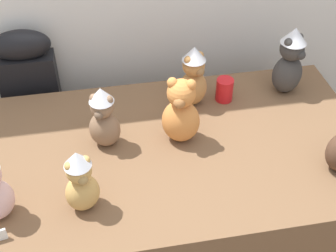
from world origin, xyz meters
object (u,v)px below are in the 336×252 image
at_px(display_table, 168,206).
at_px(party_cup_red, 224,90).
at_px(teddy_bear_ginger, 181,113).
at_px(teddy_bear_mocha, 103,118).
at_px(teddy_bear_caramel, 193,77).
at_px(instrument_case, 38,117).
at_px(teddy_bear_charcoal, 290,61).
at_px(teddy_bear_honey, 81,182).

xyz_separation_m(display_table, party_cup_red, (0.32, 0.28, 0.44)).
distance_m(teddy_bear_ginger, teddy_bear_mocha, 0.31).
bearing_deg(teddy_bear_mocha, display_table, 5.90).
height_order(teddy_bear_caramel, party_cup_red, teddy_bear_caramel).
height_order(instrument_case, teddy_bear_charcoal, teddy_bear_charcoal).
bearing_deg(teddy_bear_charcoal, teddy_bear_mocha, 163.85).
distance_m(teddy_bear_caramel, teddy_bear_mocha, 0.46).
bearing_deg(teddy_bear_mocha, teddy_bear_caramel, 48.39).
bearing_deg(party_cup_red, teddy_bear_charcoal, 3.01).
bearing_deg(party_cup_red, teddy_bear_honey, -141.69).
bearing_deg(teddy_bear_caramel, instrument_case, 130.95).
bearing_deg(instrument_case, teddy_bear_ginger, -40.11).
height_order(display_table, teddy_bear_charcoal, teddy_bear_charcoal).
distance_m(display_table, teddy_bear_honey, 0.67).
height_order(teddy_bear_honey, party_cup_red, teddy_bear_honey).
relative_size(teddy_bear_honey, teddy_bear_caramel, 0.91).
bearing_deg(teddy_bear_mocha, teddy_bear_charcoal, 36.37).
distance_m(display_table, teddy_bear_ginger, 0.53).
bearing_deg(party_cup_red, display_table, -138.63).
distance_m(instrument_case, teddy_bear_honey, 0.96).
bearing_deg(teddy_bear_ginger, instrument_case, 159.41).
xyz_separation_m(instrument_case, party_cup_red, (0.91, -0.33, 0.29)).
distance_m(teddy_bear_charcoal, teddy_bear_honey, 1.12).
bearing_deg(instrument_case, party_cup_red, -19.34).
relative_size(display_table, party_cup_red, 15.58).
xyz_separation_m(display_table, teddy_bear_charcoal, (0.62, 0.30, 0.55)).
bearing_deg(instrument_case, teddy_bear_caramel, -22.97).
xyz_separation_m(teddy_bear_honey, teddy_bear_ginger, (0.42, 0.30, 0.01)).
xyz_separation_m(teddy_bear_ginger, teddy_bear_mocha, (-0.31, 0.03, -0.00)).
bearing_deg(display_table, teddy_bear_caramel, 59.27).
height_order(instrument_case, teddy_bear_honey, same).
bearing_deg(teddy_bear_ginger, teddy_bear_caramel, 85.85).
relative_size(instrument_case, teddy_bear_ginger, 3.37).
xyz_separation_m(teddy_bear_charcoal, party_cup_red, (-0.31, -0.02, -0.11)).
relative_size(teddy_bear_caramel, party_cup_red, 2.73).
xyz_separation_m(teddy_bear_caramel, party_cup_red, (0.15, 0.00, -0.09)).
relative_size(teddy_bear_honey, teddy_bear_ginger, 0.89).
xyz_separation_m(teddy_bear_mocha, party_cup_red, (0.57, 0.21, -0.08)).
height_order(instrument_case, teddy_bear_mocha, teddy_bear_mocha).
relative_size(teddy_bear_honey, party_cup_red, 2.48).
xyz_separation_m(teddy_bear_ginger, party_cup_red, (0.26, 0.23, -0.09)).
height_order(teddy_bear_honey, teddy_bear_mocha, teddy_bear_mocha).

